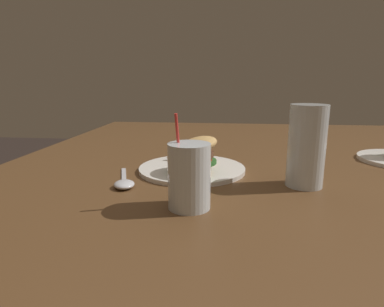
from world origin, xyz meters
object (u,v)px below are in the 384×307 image
at_px(spoon, 124,183).
at_px(meal_plate_near, 194,162).
at_px(beer_glass, 306,149).
at_px(juice_glass, 189,178).

bearing_deg(spoon, meal_plate_near, 111.50).
distance_m(meal_plate_near, beer_glass, 0.26).
bearing_deg(beer_glass, meal_plate_near, -105.33).
height_order(meal_plate_near, juice_glass, juice_glass).
relative_size(meal_plate_near, juice_glass, 1.57).
distance_m(beer_glass, spoon, 0.39).
bearing_deg(meal_plate_near, spoon, -50.08).
distance_m(meal_plate_near, juice_glass, 0.21).
bearing_deg(spoon, juice_glass, 38.44).
xyz_separation_m(meal_plate_near, spoon, (0.11, -0.13, -0.02)).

